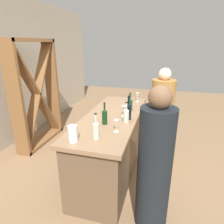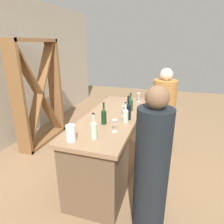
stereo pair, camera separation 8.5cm
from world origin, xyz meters
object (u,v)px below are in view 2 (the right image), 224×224
at_px(wine_bottle_second_left_dark_green, 104,116).
at_px(person_center_guest, 152,167).
at_px(wine_glass_near_center, 115,123).
at_px(wine_bottle_second_right_near_black, 128,111).
at_px(wine_bottle_rightmost_olive_green, 130,104).
at_px(water_pitcher, 71,133).
at_px(wine_bottle_leftmost_clear_pale, 94,129).
at_px(wine_glass_near_left, 139,95).
at_px(person_left_guest, 163,118).
at_px(wine_glass_near_right, 124,109).
at_px(wine_rack, 39,93).
at_px(wine_bottle_center_clear_pale, 125,115).

height_order(wine_bottle_second_left_dark_green, person_center_guest, person_center_guest).
relative_size(wine_glass_near_center, person_center_guest, 0.10).
relative_size(wine_bottle_second_right_near_black, person_center_guest, 0.21).
distance_m(wine_bottle_rightmost_olive_green, person_center_guest, 1.24).
bearing_deg(water_pitcher, person_center_guest, -85.58).
distance_m(wine_bottle_leftmost_clear_pale, wine_bottle_rightmost_olive_green, 1.06).
relative_size(wine_bottle_leftmost_clear_pale, water_pitcher, 1.62).
relative_size(wine_glass_near_left, person_left_guest, 0.10).
bearing_deg(water_pitcher, wine_glass_near_right, -21.65).
bearing_deg(person_left_guest, wine_rack, 20.28).
bearing_deg(wine_bottle_center_clear_pale, water_pitcher, 147.82).
height_order(wine_bottle_leftmost_clear_pale, wine_glass_near_left, wine_bottle_leftmost_clear_pale).
height_order(wine_bottle_rightmost_olive_green, person_center_guest, person_center_guest).
xyz_separation_m(wine_bottle_leftmost_clear_pale, wine_bottle_second_left_dark_green, (0.42, 0.03, -0.00)).
relative_size(wine_rack, wine_bottle_second_left_dark_green, 6.95).
bearing_deg(person_center_guest, wine_rack, -53.05).
bearing_deg(wine_rack, wine_bottle_leftmost_clear_pale, -128.09).
bearing_deg(wine_glass_near_center, wine_bottle_center_clear_pale, -8.65).
xyz_separation_m(wine_bottle_center_clear_pale, water_pitcher, (-0.68, 0.43, -0.01)).
height_order(wine_bottle_center_clear_pale, person_center_guest, person_center_guest).
bearing_deg(wine_bottle_second_right_near_black, water_pitcher, 151.22).
height_order(wine_bottle_leftmost_clear_pale, wine_bottle_second_left_dark_green, wine_bottle_leftmost_clear_pale).
xyz_separation_m(wine_rack, wine_bottle_center_clear_pale, (-0.76, -1.90, 0.03)).
height_order(wine_glass_near_center, person_center_guest, person_center_guest).
distance_m(wine_bottle_second_right_near_black, person_left_guest, 0.98).
xyz_separation_m(wine_bottle_center_clear_pale, wine_glass_near_center, (-0.33, 0.05, 0.01)).
distance_m(wine_rack, wine_bottle_center_clear_pale, 2.04).
xyz_separation_m(wine_bottle_second_right_near_black, wine_glass_near_right, (0.10, 0.08, -0.02)).
bearing_deg(person_left_guest, wine_bottle_second_left_dark_green, 73.05).
relative_size(wine_bottle_center_clear_pale, person_left_guest, 0.18).
xyz_separation_m(wine_bottle_center_clear_pale, person_center_guest, (-0.62, -0.43, -0.31)).
height_order(wine_rack, person_left_guest, wine_rack).
relative_size(wine_bottle_second_right_near_black, water_pitcher, 1.83).
distance_m(wine_bottle_rightmost_olive_green, wine_glass_near_center, 0.81).
xyz_separation_m(wine_bottle_rightmost_olive_green, wine_glass_near_center, (-0.81, 0.01, 0.00)).
distance_m(wine_bottle_second_left_dark_green, wine_glass_near_left, 1.17).
bearing_deg(wine_glass_near_center, wine_bottle_second_left_dark_green, 46.64).
bearing_deg(water_pitcher, wine_bottle_center_clear_pale, -32.18).
height_order(wine_bottle_second_left_dark_green, person_left_guest, person_left_guest).
height_order(wine_bottle_second_right_near_black, person_left_guest, person_left_guest).
bearing_deg(wine_bottle_second_left_dark_green, water_pitcher, 162.07).
height_order(wine_glass_near_left, person_left_guest, person_left_guest).
distance_m(wine_bottle_rightmost_olive_green, wine_glass_near_right, 0.27).
xyz_separation_m(wine_bottle_leftmost_clear_pale, wine_glass_near_right, (0.77, -0.15, -0.00)).
bearing_deg(wine_glass_near_left, wine_bottle_second_left_dark_green, 167.56).
xyz_separation_m(wine_bottle_rightmost_olive_green, water_pitcher, (-1.17, 0.39, -0.01)).
xyz_separation_m(wine_bottle_second_left_dark_green, person_center_guest, (-0.48, -0.68, -0.31)).
bearing_deg(wine_bottle_second_left_dark_green, wine_bottle_leftmost_clear_pale, -175.63).
height_order(wine_bottle_leftmost_clear_pale, wine_glass_near_right, wine_bottle_leftmost_clear_pale).
relative_size(wine_bottle_second_right_near_black, wine_glass_near_center, 2.19).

